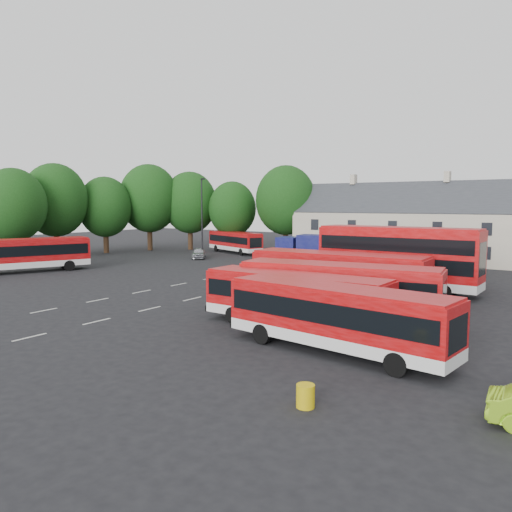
% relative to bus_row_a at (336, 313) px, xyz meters
% --- Properties ---
extents(ground, '(140.00, 140.00, 0.00)m').
position_rel_bus_row_a_xyz_m(ground, '(-18.53, 7.94, -1.78)').
color(ground, black).
rests_on(ground, ground).
extents(lane_markings, '(5.15, 33.80, 0.01)m').
position_rel_bus_row_a_xyz_m(lane_markings, '(-16.03, 9.94, -1.77)').
color(lane_markings, beige).
rests_on(lane_markings, ground).
extents(treeline, '(29.92, 32.59, 12.01)m').
position_rel_bus_row_a_xyz_m(treeline, '(-39.27, 27.30, 4.91)').
color(treeline, black).
rests_on(treeline, ground).
extents(terrace_houses, '(35.70, 7.13, 10.06)m').
position_rel_bus_row_a_xyz_m(terrace_houses, '(-4.53, 37.94, 2.08)').
color(terrace_houses, beige).
rests_on(terrace_houses, ground).
extents(bus_row_a, '(10.68, 3.71, 2.96)m').
position_rel_bus_row_a_xyz_m(bus_row_a, '(0.00, 0.00, 0.00)').
color(bus_row_a, silver).
rests_on(bus_row_a, ground).
extents(bus_row_b, '(10.28, 2.59, 2.89)m').
position_rel_bus_row_a_xyz_m(bus_row_b, '(-3.68, 2.83, -0.04)').
color(bus_row_b, silver).
rests_on(bus_row_b, ground).
extents(bus_row_c, '(11.45, 4.10, 3.17)m').
position_rel_bus_row_a_xyz_m(bus_row_c, '(-2.59, 5.84, 0.13)').
color(bus_row_c, silver).
rests_on(bus_row_c, ground).
extents(bus_row_d, '(11.76, 3.03, 3.31)m').
position_rel_bus_row_a_xyz_m(bus_row_d, '(-4.75, 10.39, 0.21)').
color(bus_row_d, silver).
rests_on(bus_row_d, ground).
extents(bus_row_e, '(10.79, 3.17, 3.01)m').
position_rel_bus_row_a_xyz_m(bus_row_e, '(-4.90, 13.24, 0.03)').
color(bus_row_e, silver).
rests_on(bus_row_e, ground).
extents(bus_dd_south, '(11.81, 3.05, 4.81)m').
position_rel_bus_row_a_xyz_m(bus_dd_south, '(-2.84, 16.68, 0.96)').
color(bus_dd_south, silver).
rests_on(bus_dd_south, ground).
extents(bus_dd_north, '(11.05, 4.24, 4.42)m').
position_rel_bus_row_a_xyz_m(bus_dd_north, '(-3.60, 21.58, 0.74)').
color(bus_dd_north, silver).
rests_on(bus_dd_north, ground).
extents(bus_west, '(6.62, 11.49, 3.21)m').
position_rel_bus_row_a_xyz_m(bus_west, '(-35.55, 7.19, 0.15)').
color(bus_west, silver).
rests_on(bus_west, ground).
extents(bus_north, '(10.03, 5.76, 2.80)m').
position_rel_bus_row_a_xyz_m(bus_north, '(-30.19, 33.35, -0.09)').
color(bus_north, silver).
rests_on(bus_north, ground).
extents(box_truck, '(8.11, 3.50, 3.43)m').
position_rel_bus_row_a_xyz_m(box_truck, '(-13.59, 24.70, 0.15)').
color(box_truck, black).
rests_on(box_truck, ground).
extents(silver_car, '(3.49, 3.94, 1.29)m').
position_rel_bus_row_a_xyz_m(silver_car, '(-29.82, 25.60, -1.13)').
color(silver_car, '#AFB1B7').
rests_on(silver_car, ground).
extents(grit_bin, '(0.60, 0.60, 0.75)m').
position_rel_bus_row_a_xyz_m(grit_bin, '(1.71, -5.93, -1.40)').
color(grit_bin, gold).
rests_on(grit_bin, ground).
extents(lamppost, '(0.65, 0.42, 9.49)m').
position_rel_bus_row_a_xyz_m(lamppost, '(-29.46, 25.85, 3.29)').
color(lamppost, black).
rests_on(lamppost, ground).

